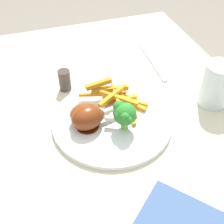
% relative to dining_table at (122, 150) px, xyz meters
% --- Properties ---
extents(dining_table, '(0.93, 0.64, 0.72)m').
position_rel_dining_table_xyz_m(dining_table, '(0.00, 0.00, 0.00)').
color(dining_table, beige).
rests_on(dining_table, ground_plane).
extents(dinner_plate, '(0.26, 0.26, 0.01)m').
position_rel_dining_table_xyz_m(dinner_plate, '(-0.02, 0.03, 0.14)').
color(dinner_plate, silver).
rests_on(dinner_plate, dining_table).
extents(broccoli_floret_front, '(0.06, 0.05, 0.06)m').
position_rel_dining_table_xyz_m(broccoli_floret_front, '(-0.05, 0.02, 0.18)').
color(broccoli_floret_front, '#8FBC52').
rests_on(broccoli_floret_front, dinner_plate).
extents(carrot_fries_pile, '(0.16, 0.15, 0.04)m').
position_rel_dining_table_xyz_m(carrot_fries_pile, '(0.03, 0.01, 0.16)').
color(carrot_fries_pile, orange).
rests_on(carrot_fries_pile, dinner_plate).
extents(chicken_drumstick_near, '(0.07, 0.13, 0.05)m').
position_rel_dining_table_xyz_m(chicken_drumstick_near, '(-0.02, 0.09, 0.17)').
color(chicken_drumstick_near, '#501B0B').
rests_on(chicken_drumstick_near, dinner_plate).
extents(chicken_drumstick_far, '(0.09, 0.13, 0.05)m').
position_rel_dining_table_xyz_m(chicken_drumstick_far, '(-0.02, 0.09, 0.17)').
color(chicken_drumstick_far, '#561F0C').
rests_on(chicken_drumstick_far, dinner_plate).
extents(fork, '(0.19, 0.02, 0.00)m').
position_rel_dining_table_xyz_m(fork, '(0.17, -0.15, 0.13)').
color(fork, silver).
rests_on(fork, dining_table).
extents(water_glass, '(0.07, 0.07, 0.11)m').
position_rel_dining_table_xyz_m(water_glass, '(-0.03, -0.21, 0.18)').
color(water_glass, silver).
rests_on(water_glass, dining_table).
extents(pepper_shaker, '(0.03, 0.03, 0.05)m').
position_rel_dining_table_xyz_m(pepper_shaker, '(0.13, 0.11, 0.16)').
color(pepper_shaker, '#423833').
rests_on(pepper_shaker, dining_table).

